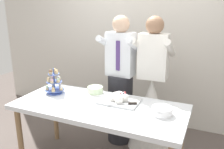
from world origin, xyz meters
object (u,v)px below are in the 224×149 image
(person_groom, at_px, (120,88))
(plate_stack, at_px, (162,111))
(cupcake_stand, at_px, (54,84))
(person_bride, at_px, (151,104))
(dessert_table, at_px, (99,111))
(main_cake_tray, at_px, (120,99))
(round_cake, at_px, (95,90))

(person_groom, bearing_deg, plate_stack, -42.43)
(cupcake_stand, bearing_deg, plate_stack, -2.99)
(plate_stack, height_order, person_bride, person_bride)
(dessert_table, xyz_separation_m, cupcake_stand, (-0.63, 0.10, 0.19))
(dessert_table, height_order, main_cake_tray, main_cake_tray)
(dessert_table, bearing_deg, person_bride, 60.45)
(main_cake_tray, bearing_deg, person_bride, 68.02)
(dessert_table, height_order, plate_stack, plate_stack)
(round_cake, distance_m, person_bride, 0.73)
(dessert_table, relative_size, person_groom, 1.08)
(plate_stack, bearing_deg, person_bride, 112.61)
(person_bride, bearing_deg, dessert_table, -119.55)
(round_cake, height_order, person_bride, person_bride)
(round_cake, bearing_deg, plate_stack, -16.30)
(person_groom, distance_m, person_bride, 0.44)
(main_cake_tray, xyz_separation_m, person_groom, (-0.19, 0.49, -0.07))
(round_cake, bearing_deg, person_bride, 34.90)
(cupcake_stand, relative_size, plate_stack, 1.52)
(dessert_table, relative_size, main_cake_tray, 4.27)
(plate_stack, xyz_separation_m, person_groom, (-0.67, 0.61, -0.07))
(dessert_table, height_order, round_cake, round_cake)
(dessert_table, distance_m, person_groom, 0.65)
(cupcake_stand, xyz_separation_m, person_groom, (0.61, 0.55, -0.15))
(cupcake_stand, xyz_separation_m, round_cake, (0.44, 0.18, -0.08))
(dessert_table, bearing_deg, round_cake, 123.78)
(plate_stack, height_order, person_groom, person_groom)
(round_cake, bearing_deg, dessert_table, -56.22)
(person_bride, bearing_deg, round_cake, -145.10)
(main_cake_tray, relative_size, round_cake, 1.75)
(cupcake_stand, height_order, round_cake, cupcake_stand)
(dessert_table, height_order, cupcake_stand, cupcake_stand)
(main_cake_tray, distance_m, round_cake, 0.38)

